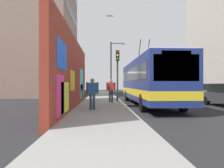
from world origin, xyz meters
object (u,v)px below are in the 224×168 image
at_px(pedestrian_at_curb, 111,89).
at_px(street_lamp, 113,65).
at_px(traffic_light, 118,67).
at_px(parked_car_champagne, 193,92).
at_px(pedestrian_near_wall, 92,91).
at_px(parked_car_white, 172,90).
at_px(city_bus, 148,80).

bearing_deg(pedestrian_at_curb, street_lamp, -3.42).
relative_size(pedestrian_at_curb, traffic_light, 0.43).
bearing_deg(parked_car_champagne, pedestrian_near_wall, 131.72).
height_order(traffic_light, street_lamp, street_lamp).
bearing_deg(parked_car_white, parked_car_champagne, 180.00).
distance_m(city_bus, pedestrian_near_wall, 5.55).
xyz_separation_m(city_bus, pedestrian_at_curb, (0.84, 2.70, -0.65)).
xyz_separation_m(city_bus, parked_car_champagne, (4.26, -5.20, -1.00)).
bearing_deg(parked_car_champagne, traffic_light, 110.46).
bearing_deg(traffic_light, city_bus, -125.12).
bearing_deg(city_bus, parked_car_champagne, -50.71).
distance_m(parked_car_white, pedestrian_near_wall, 16.89).
xyz_separation_m(pedestrian_near_wall, pedestrian_at_curb, (4.72, -1.22, 0.03)).
bearing_deg(city_bus, street_lamp, 9.70).
distance_m(parked_car_white, pedestrian_at_curb, 12.36).
bearing_deg(traffic_light, street_lamp, -0.60).
bearing_deg(street_lamp, city_bus, -170.30).
bearing_deg(pedestrian_at_curb, city_bus, -107.27).
height_order(parked_car_champagne, pedestrian_near_wall, pedestrian_near_wall).
relative_size(city_bus, traffic_light, 2.95).
bearing_deg(city_bus, traffic_light, 54.88).
relative_size(pedestrian_near_wall, street_lamp, 0.25).
distance_m(city_bus, traffic_light, 2.84).
xyz_separation_m(parked_car_champagne, pedestrian_at_curb, (-3.42, 7.90, 0.36)).
relative_size(parked_car_champagne, parked_car_white, 1.03).
bearing_deg(pedestrian_at_curb, pedestrian_near_wall, 165.52).
bearing_deg(pedestrian_near_wall, pedestrian_at_curb, -14.48).
bearing_deg(traffic_light, parked_car_white, -39.77).
relative_size(parked_car_white, pedestrian_near_wall, 2.41).
relative_size(parked_car_white, street_lamp, 0.61).
bearing_deg(street_lamp, pedestrian_near_wall, 173.22).
distance_m(pedestrian_at_curb, street_lamp, 11.47).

